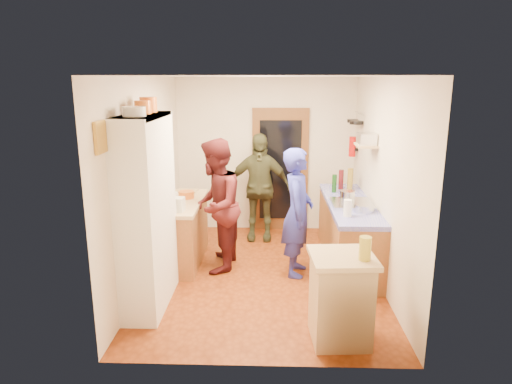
{
  "coord_description": "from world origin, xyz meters",
  "views": [
    {
      "loc": [
        0.09,
        -5.69,
        2.58
      ],
      "look_at": [
        -0.1,
        0.15,
        1.12
      ],
      "focal_mm": 32.0,
      "sensor_mm": 36.0,
      "label": 1
    }
  ],
  "objects_px": {
    "person_left": "(219,205)",
    "person_back": "(259,187)",
    "island_base": "(340,300)",
    "right_counter_base": "(348,234)",
    "hutch_body": "(147,213)",
    "person_hob": "(300,213)"
  },
  "relations": [
    {
      "from": "right_counter_base",
      "to": "person_left",
      "type": "bearing_deg",
      "value": -172.02
    },
    {
      "from": "island_base",
      "to": "right_counter_base",
      "type": "bearing_deg",
      "value": 78.69
    },
    {
      "from": "right_counter_base",
      "to": "person_left",
      "type": "height_order",
      "value": "person_left"
    },
    {
      "from": "right_counter_base",
      "to": "person_back",
      "type": "relative_size",
      "value": 1.26
    },
    {
      "from": "person_back",
      "to": "hutch_body",
      "type": "bearing_deg",
      "value": -115.6
    },
    {
      "from": "person_hob",
      "to": "island_base",
      "type": "bearing_deg",
      "value": -160.69
    },
    {
      "from": "hutch_body",
      "to": "person_back",
      "type": "relative_size",
      "value": 1.26
    },
    {
      "from": "right_counter_base",
      "to": "person_back",
      "type": "height_order",
      "value": "person_back"
    },
    {
      "from": "person_hob",
      "to": "person_left",
      "type": "relative_size",
      "value": 0.95
    },
    {
      "from": "right_counter_base",
      "to": "person_hob",
      "type": "height_order",
      "value": "person_hob"
    },
    {
      "from": "person_hob",
      "to": "person_left",
      "type": "distance_m",
      "value": 1.11
    },
    {
      "from": "island_base",
      "to": "person_back",
      "type": "xyz_separation_m",
      "value": [
        -0.88,
        2.96,
        0.44
      ]
    },
    {
      "from": "island_base",
      "to": "person_back",
      "type": "distance_m",
      "value": 3.12
    },
    {
      "from": "person_left",
      "to": "person_back",
      "type": "xyz_separation_m",
      "value": [
        0.53,
        1.19,
        -0.03
      ]
    },
    {
      "from": "right_counter_base",
      "to": "person_left",
      "type": "relative_size",
      "value": 1.21
    },
    {
      "from": "right_counter_base",
      "to": "person_hob",
      "type": "bearing_deg",
      "value": -148.81
    },
    {
      "from": "hutch_body",
      "to": "island_base",
      "type": "bearing_deg",
      "value": -19.09
    },
    {
      "from": "hutch_body",
      "to": "right_counter_base",
      "type": "xyz_separation_m",
      "value": [
        2.5,
        1.3,
        -0.68
      ]
    },
    {
      "from": "person_left",
      "to": "person_back",
      "type": "relative_size",
      "value": 1.04
    },
    {
      "from": "right_counter_base",
      "to": "island_base",
      "type": "bearing_deg",
      "value": -101.31
    },
    {
      "from": "hutch_body",
      "to": "person_left",
      "type": "distance_m",
      "value": 1.27
    },
    {
      "from": "hutch_body",
      "to": "person_left",
      "type": "relative_size",
      "value": 1.21
    }
  ]
}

